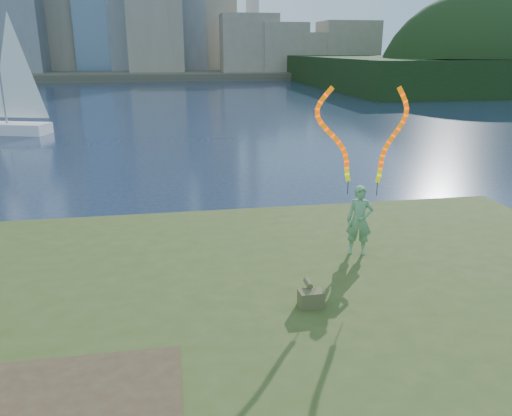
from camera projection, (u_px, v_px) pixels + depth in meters
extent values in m
plane|color=#1A2741|center=(211.00, 330.00, 9.56)|extent=(320.00, 320.00, 0.00)
cube|color=#3C4C1B|center=(225.00, 413.00, 7.17)|extent=(20.00, 18.00, 0.30)
cube|color=#3C4C1B|center=(223.00, 385.00, 7.38)|extent=(17.00, 15.00, 0.30)
cube|color=#3C4C1B|center=(221.00, 363.00, 7.49)|extent=(14.00, 12.00, 0.30)
cube|color=#4A4536|center=(169.00, 72.00, 98.48)|extent=(320.00, 40.00, 1.20)
imported|color=#147A1B|center=(359.00, 220.00, 10.88)|extent=(0.66, 0.54, 1.54)
cylinder|color=black|center=(348.00, 187.00, 10.80)|extent=(0.02, 0.02, 0.30)
cylinder|color=black|center=(377.00, 189.00, 10.70)|extent=(0.02, 0.02, 0.30)
cube|color=brown|center=(311.00, 299.00, 8.77)|extent=(0.43, 0.29, 0.30)
cylinder|color=brown|center=(308.00, 283.00, 8.90)|extent=(0.10, 0.28, 0.10)
cube|color=white|center=(8.00, 129.00, 31.42)|extent=(5.45, 3.18, 0.73)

